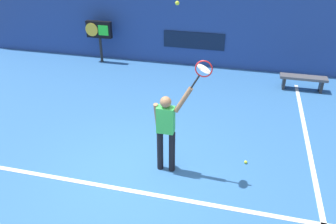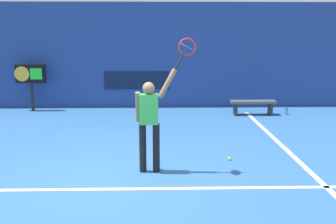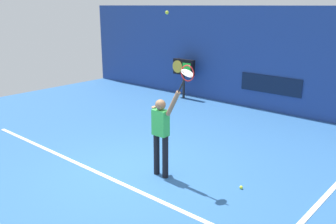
{
  "view_description": "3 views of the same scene",
  "coord_description": "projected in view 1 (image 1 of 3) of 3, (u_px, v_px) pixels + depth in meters",
  "views": [
    {
      "loc": [
        1.99,
        -5.17,
        4.45
      ],
      "look_at": [
        0.57,
        0.46,
        1.29
      ],
      "focal_mm": 36.06,
      "sensor_mm": 36.0,
      "label": 1
    },
    {
      "loc": [
        0.75,
        -6.5,
        2.59
      ],
      "look_at": [
        0.93,
        1.01,
        0.99
      ],
      "focal_mm": 40.97,
      "sensor_mm": 36.0,
      "label": 2
    },
    {
      "loc": [
        5.44,
        -5.03,
        3.53
      ],
      "look_at": [
        0.45,
        0.68,
        1.32
      ],
      "focal_mm": 39.3,
      "sensor_mm": 36.0,
      "label": 3
    }
  ],
  "objects": [
    {
      "name": "ground_plane",
      "position": [
        136.0,
        174.0,
        6.96
      ],
      "size": [
        18.0,
        18.0,
        0.0
      ],
      "primitive_type": "plane",
      "color": "#2D609E"
    },
    {
      "name": "spare_ball",
      "position": [
        246.0,
        162.0,
        7.25
      ],
      "size": [
        0.07,
        0.07,
        0.07
      ],
      "primitive_type": "sphere",
      "color": "#CCE033",
      "rests_on": "ground_plane"
    },
    {
      "name": "scoreboard_clock",
      "position": [
        99.0,
        31.0,
        12.28
      ],
      "size": [
        0.96,
        0.2,
        1.52
      ],
      "color": "black",
      "rests_on": "ground_plane"
    },
    {
      "name": "court_baseline",
      "position": [
        127.0,
        190.0,
        6.51
      ],
      "size": [
        10.0,
        0.1,
        0.01
      ],
      "primitive_type": "cube",
      "color": "white",
      "rests_on": "ground_plane"
    },
    {
      "name": "back_wall",
      "position": [
        195.0,
        16.0,
        11.74
      ],
      "size": [
        18.0,
        0.2,
        3.52
      ],
      "primitive_type": "cube",
      "color": "navy",
      "rests_on": "ground_plane"
    },
    {
      "name": "tennis_player",
      "position": [
        166.0,
        128.0,
        6.62
      ],
      "size": [
        0.76,
        0.31,
        1.94
      ],
      "color": "black",
      "rests_on": "ground_plane"
    },
    {
      "name": "court_sideline",
      "position": [
        308.0,
        144.0,
        7.89
      ],
      "size": [
        0.1,
        7.0,
        0.01
      ],
      "primitive_type": "cube",
      "color": "white",
      "rests_on": "ground_plane"
    },
    {
      "name": "tennis_racket",
      "position": [
        203.0,
        70.0,
        5.86
      ],
      "size": [
        0.44,
        0.27,
        0.61
      ],
      "color": "black"
    },
    {
      "name": "sponsor_banner_center",
      "position": [
        194.0,
        41.0,
        12.03
      ],
      "size": [
        2.2,
        0.03,
        0.6
      ],
      "primitive_type": "cube",
      "color": "#0C1933"
    },
    {
      "name": "court_bench",
      "position": [
        303.0,
        80.0,
        10.42
      ],
      "size": [
        1.4,
        0.36,
        0.45
      ],
      "color": "#4C4C51",
      "rests_on": "ground_plane"
    },
    {
      "name": "tennis_ball",
      "position": [
        177.0,
        3.0,
        5.4
      ],
      "size": [
        0.07,
        0.07,
        0.07
      ],
      "primitive_type": "sphere",
      "color": "#CCE033"
    }
  ]
}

